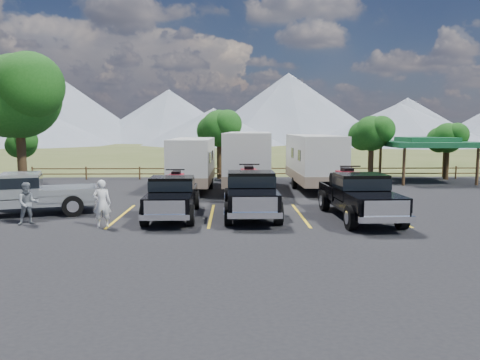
{
  "coord_description": "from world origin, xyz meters",
  "views": [
    {
      "loc": [
        -1.1,
        -16.58,
        3.99
      ],
      "look_at": [
        -0.71,
        4.26,
        1.6
      ],
      "focal_mm": 35.0,
      "sensor_mm": 36.0,
      "label": 1
    }
  ],
  "objects_px": {
    "tree_big_nw": "(18,96)",
    "pavilion": "(426,143)",
    "rig_left": "(173,195)",
    "trailer_right": "(314,161)",
    "pickup_silver": "(25,193)",
    "person_a": "(102,203)",
    "rig_center": "(251,191)",
    "person_b": "(28,204)",
    "trailer_center": "(248,160)",
    "trailer_left": "(193,163)",
    "rig_right": "(359,194)"
  },
  "relations": [
    {
      "from": "tree_big_nw",
      "to": "pavilion",
      "type": "distance_m",
      "value": 26.91
    },
    {
      "from": "rig_left",
      "to": "trailer_right",
      "type": "height_order",
      "value": "trailer_right"
    },
    {
      "from": "pickup_silver",
      "to": "trailer_right",
      "type": "bearing_deg",
      "value": 102.89
    },
    {
      "from": "person_a",
      "to": "pickup_silver",
      "type": "bearing_deg",
      "value": -40.86
    },
    {
      "from": "pavilion",
      "to": "trailer_right",
      "type": "bearing_deg",
      "value": -153.78
    },
    {
      "from": "pavilion",
      "to": "trailer_right",
      "type": "relative_size",
      "value": 0.63
    },
    {
      "from": "trailer_right",
      "to": "person_a",
      "type": "xyz_separation_m",
      "value": [
        -10.3,
        -10.97,
        -0.84
      ]
    },
    {
      "from": "tree_big_nw",
      "to": "person_a",
      "type": "height_order",
      "value": "tree_big_nw"
    },
    {
      "from": "rig_left",
      "to": "rig_center",
      "type": "xyz_separation_m",
      "value": [
        3.44,
        0.34,
        0.1
      ]
    },
    {
      "from": "person_b",
      "to": "person_a",
      "type": "bearing_deg",
      "value": -36.93
    },
    {
      "from": "tree_big_nw",
      "to": "person_b",
      "type": "relative_size",
      "value": 4.56
    },
    {
      "from": "pavilion",
      "to": "rig_left",
      "type": "bearing_deg",
      "value": -141.61
    },
    {
      "from": "rig_left",
      "to": "rig_center",
      "type": "relative_size",
      "value": 0.91
    },
    {
      "from": "person_a",
      "to": "tree_big_nw",
      "type": "bearing_deg",
      "value": -58.2
    },
    {
      "from": "trailer_right",
      "to": "person_b",
      "type": "relative_size",
      "value": 5.69
    },
    {
      "from": "trailer_center",
      "to": "person_a",
      "type": "relative_size",
      "value": 5.49
    },
    {
      "from": "pickup_silver",
      "to": "tree_big_nw",
      "type": "bearing_deg",
      "value": -172.37
    },
    {
      "from": "rig_left",
      "to": "trailer_right",
      "type": "xyz_separation_m",
      "value": [
        7.78,
        8.83,
        0.82
      ]
    },
    {
      "from": "person_a",
      "to": "trailer_right",
      "type": "bearing_deg",
      "value": -142.11
    },
    {
      "from": "tree_big_nw",
      "to": "trailer_left",
      "type": "height_order",
      "value": "tree_big_nw"
    },
    {
      "from": "trailer_center",
      "to": "person_a",
      "type": "height_order",
      "value": "trailer_center"
    },
    {
      "from": "tree_big_nw",
      "to": "trailer_center",
      "type": "relative_size",
      "value": 0.76
    },
    {
      "from": "rig_right",
      "to": "trailer_left",
      "type": "xyz_separation_m",
      "value": [
        -7.89,
        9.28,
        0.63
      ]
    },
    {
      "from": "rig_center",
      "to": "pickup_silver",
      "type": "distance_m",
      "value": 10.05
    },
    {
      "from": "person_a",
      "to": "rig_right",
      "type": "bearing_deg",
      "value": 179.59
    },
    {
      "from": "rig_right",
      "to": "trailer_left",
      "type": "distance_m",
      "value": 12.2
    },
    {
      "from": "trailer_right",
      "to": "trailer_left",
      "type": "bearing_deg",
      "value": 179.9
    },
    {
      "from": "pavilion",
      "to": "pickup_silver",
      "type": "relative_size",
      "value": 0.93
    },
    {
      "from": "rig_left",
      "to": "trailer_left",
      "type": "distance_m",
      "value": 8.76
    },
    {
      "from": "trailer_left",
      "to": "trailer_right",
      "type": "relative_size",
      "value": 0.94
    },
    {
      "from": "pavilion",
      "to": "rig_center",
      "type": "height_order",
      "value": "pavilion"
    },
    {
      "from": "trailer_right",
      "to": "tree_big_nw",
      "type": "bearing_deg",
      "value": -168.71
    },
    {
      "from": "trailer_center",
      "to": "pickup_silver",
      "type": "distance_m",
      "value": 13.11
    },
    {
      "from": "tree_big_nw",
      "to": "person_a",
      "type": "bearing_deg",
      "value": -49.28
    },
    {
      "from": "rig_center",
      "to": "trailer_right",
      "type": "xyz_separation_m",
      "value": [
        4.34,
        8.5,
        0.72
      ]
    },
    {
      "from": "tree_big_nw",
      "to": "pickup_silver",
      "type": "bearing_deg",
      "value": -64.94
    },
    {
      "from": "trailer_left",
      "to": "person_b",
      "type": "relative_size",
      "value": 5.36
    },
    {
      "from": "rig_left",
      "to": "trailer_center",
      "type": "height_order",
      "value": "trailer_center"
    },
    {
      "from": "trailer_right",
      "to": "pickup_silver",
      "type": "height_order",
      "value": "trailer_right"
    },
    {
      "from": "trailer_right",
      "to": "person_a",
      "type": "distance_m",
      "value": 15.07
    },
    {
      "from": "rig_center",
      "to": "trailer_left",
      "type": "bearing_deg",
      "value": 110.85
    },
    {
      "from": "rig_center",
      "to": "person_b",
      "type": "relative_size",
      "value": 3.85
    },
    {
      "from": "pavilion",
      "to": "rig_right",
      "type": "distance_m",
      "value": 16.34
    },
    {
      "from": "pickup_silver",
      "to": "person_b",
      "type": "xyz_separation_m",
      "value": [
        0.97,
        -2.01,
        -0.13
      ]
    },
    {
      "from": "rig_center",
      "to": "rig_right",
      "type": "distance_m",
      "value": 4.7
    },
    {
      "from": "rig_right",
      "to": "pickup_silver",
      "type": "distance_m",
      "value": 14.7
    },
    {
      "from": "trailer_right",
      "to": "person_a",
      "type": "bearing_deg",
      "value": -134.07
    },
    {
      "from": "pavilion",
      "to": "rig_right",
      "type": "bearing_deg",
      "value": -122.06
    },
    {
      "from": "trailer_center",
      "to": "person_b",
      "type": "xyz_separation_m",
      "value": [
        -9.26,
        -10.15,
        -1.02
      ]
    },
    {
      "from": "rig_right",
      "to": "person_a",
      "type": "xyz_separation_m",
      "value": [
        -10.57,
        -1.58,
        -0.11
      ]
    }
  ]
}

